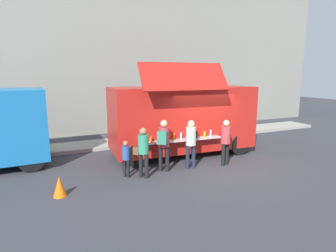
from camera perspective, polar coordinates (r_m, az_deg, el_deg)
The scene contains 11 objects.
ground_plane at distance 9.98m, azimuth 9.79°, elevation -8.33°, with size 60.00×60.00×0.00m, color #38383D.
curb_strip at distance 12.74m, azimuth -19.06°, elevation -4.23°, with size 28.00×1.60×0.15m, color #9E998E.
building_behind at distance 16.48m, azimuth -17.96°, elevation 17.89°, with size 32.00×2.40×10.87m, color gray.
food_truck_main at distance 11.03m, azimuth 3.00°, elevation 1.74°, with size 5.78×3.11×3.65m.
traffic_cone_orange at distance 8.01m, azimuth -21.80°, elevation -11.71°, with size 0.36×0.36×0.55m, color orange.
trash_bin at distance 15.22m, azimuth 12.26°, elevation 0.07°, with size 0.60×0.60×0.98m, color #2C5E39.
customer_front_ordering at distance 9.41m, azimuth 4.82°, elevation -2.94°, with size 0.35×0.35×1.70m.
customer_mid_with_backpack at distance 9.04m, azimuth -0.93°, elevation -3.05°, with size 0.51×0.57×1.76m.
customer_rear_waiting at distance 8.57m, azimuth -5.28°, elevation -4.69°, with size 0.44×0.49×1.62m.
customer_extra_browsing at distance 9.91m, azimuth 12.01°, elevation -2.59°, with size 0.34×0.34×1.66m.
child_near_queue at distance 8.74m, azimuth -8.82°, elevation -6.16°, with size 0.24×0.24×1.19m.
Camera 1 is at (-5.34, -7.79, 3.22)m, focal length 29.04 mm.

